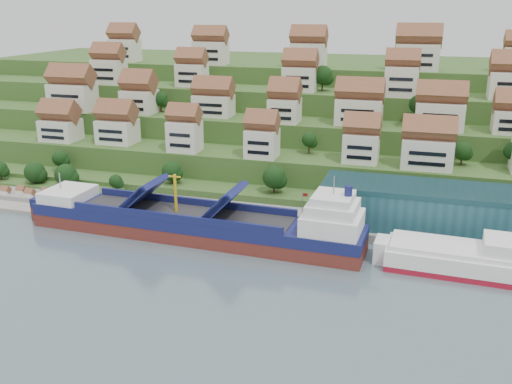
% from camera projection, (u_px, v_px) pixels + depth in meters
% --- Properties ---
extents(ground, '(300.00, 300.00, 0.00)m').
position_uv_depth(ground, '(216.00, 241.00, 132.08)').
color(ground, slate).
rests_on(ground, ground).
extents(quay, '(180.00, 14.00, 2.20)m').
position_uv_depth(quay, '(314.00, 223.00, 139.99)').
color(quay, gray).
rests_on(quay, ground).
extents(pebble_beach, '(45.00, 20.00, 1.00)m').
position_uv_depth(pebble_beach, '(36.00, 200.00, 158.54)').
color(pebble_beach, gray).
rests_on(pebble_beach, ground).
extents(hillside, '(260.00, 128.00, 31.00)m').
position_uv_depth(hillside, '(308.00, 116.00, 223.07)').
color(hillside, '#2D4C1E').
rests_on(hillside, ground).
extents(hillside_village, '(154.95, 63.32, 28.74)m').
position_uv_depth(hillside_village, '(285.00, 97.00, 179.75)').
color(hillside_village, silver).
rests_on(hillside_village, ground).
extents(hillside_trees, '(146.14, 62.79, 30.37)m').
position_uv_depth(hillside_trees, '(229.00, 132.00, 169.87)').
color(hillside_trees, '#153712').
rests_on(hillside_trees, ground).
extents(warehouse, '(60.00, 15.00, 10.00)m').
position_uv_depth(warehouse, '(453.00, 209.00, 131.25)').
color(warehouse, '#21515B').
rests_on(warehouse, quay).
extents(flagpole, '(1.28, 0.16, 8.00)m').
position_uv_depth(flagpole, '(303.00, 206.00, 134.14)').
color(flagpole, gray).
rests_on(flagpole, quay).
extents(beach_huts, '(14.40, 3.70, 2.20)m').
position_uv_depth(beach_huts, '(26.00, 195.00, 157.44)').
color(beach_huts, white).
rests_on(beach_huts, pebble_beach).
extents(cargo_ship, '(80.65, 15.44, 17.83)m').
position_uv_depth(cargo_ship, '(201.00, 225.00, 132.60)').
color(cargo_ship, maroon).
rests_on(cargo_ship, ground).
extents(second_ship, '(30.90, 12.68, 8.82)m').
position_uv_depth(second_ship, '(466.00, 260.00, 115.95)').
color(second_ship, maroon).
rests_on(second_ship, ground).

